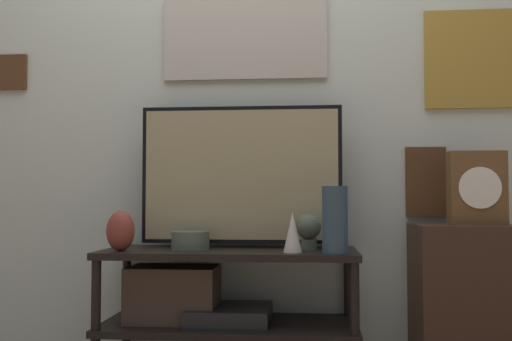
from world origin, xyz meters
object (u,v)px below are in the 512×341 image
(television, at_px, (241,175))
(mantel_clock, at_px, (477,188))
(vase_slim_bronze, at_px, (293,232))
(vase_urn_stoneware, at_px, (120,231))
(vase_wide_bowl, at_px, (190,241))
(vase_tall_ceramic, at_px, (335,220))
(decorative_bust, at_px, (309,229))

(television, distance_m, mantel_clock, 1.04)
(television, height_order, vase_slim_bronze, television)
(vase_urn_stoneware, height_order, mantel_clock, mantel_clock)
(vase_urn_stoneware, relative_size, mantel_clock, 0.55)
(vase_urn_stoneware, xyz_separation_m, mantel_clock, (1.53, 0.14, 0.19))
(television, height_order, vase_wide_bowl, television)
(vase_tall_ceramic, bearing_deg, mantel_clock, 15.10)
(vase_tall_ceramic, bearing_deg, decorative_bust, 122.52)
(television, xyz_separation_m, vase_wide_bowl, (-0.21, -0.14, -0.30))
(television, height_order, vase_urn_stoneware, television)
(television, distance_m, vase_slim_bronze, 0.42)
(television, xyz_separation_m, decorative_bust, (0.31, -0.10, -0.24))
(television, distance_m, vase_urn_stoneware, 0.60)
(mantel_clock, bearing_deg, vase_urn_stoneware, -174.93)
(vase_tall_ceramic, xyz_separation_m, vase_wide_bowl, (-0.63, 0.12, -0.10))
(vase_slim_bronze, bearing_deg, television, 137.27)
(vase_tall_ceramic, height_order, decorative_bust, vase_tall_ceramic)
(television, relative_size, vase_wide_bowl, 5.56)
(television, relative_size, vase_tall_ceramic, 3.35)
(vase_urn_stoneware, xyz_separation_m, vase_slim_bronze, (0.74, 0.01, -0.00))
(television, distance_m, vase_tall_ceramic, 0.54)
(vase_urn_stoneware, distance_m, vase_slim_bronze, 0.74)
(television, height_order, vase_tall_ceramic, television)
(vase_tall_ceramic, bearing_deg, vase_urn_stoneware, 178.12)
(vase_tall_ceramic, relative_size, vase_slim_bronze, 1.61)
(vase_tall_ceramic, height_order, vase_slim_bronze, vase_tall_ceramic)
(vase_urn_stoneware, distance_m, decorative_bust, 0.82)
(decorative_bust, relative_size, mantel_clock, 0.51)
(vase_slim_bronze, relative_size, mantel_clock, 0.54)
(vase_tall_ceramic, bearing_deg, television, 147.60)
(vase_tall_ceramic, xyz_separation_m, decorative_bust, (-0.11, 0.17, -0.05))
(mantel_clock, bearing_deg, television, 174.43)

